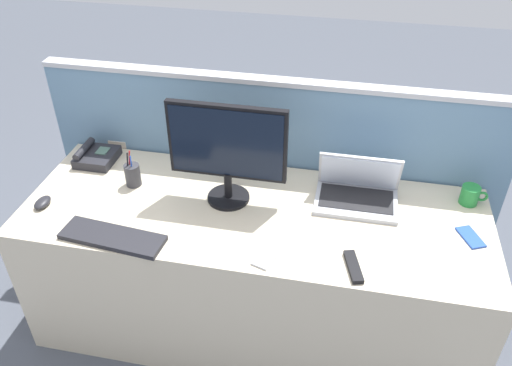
{
  "coord_description": "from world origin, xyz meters",
  "views": [
    {
      "loc": [
        0.37,
        -1.77,
        2.19
      ],
      "look_at": [
        0.0,
        0.05,
        0.86
      ],
      "focal_mm": 36.56,
      "sensor_mm": 36.0,
      "label": 1
    }
  ],
  "objects": [
    {
      "name": "desk",
      "position": [
        0.0,
        0.0,
        0.37
      ],
      "size": [
        2.08,
        0.76,
        0.74
      ],
      "primitive_type": "cube",
      "color": "beige",
      "rests_on": "ground_plane"
    },
    {
      "name": "computer_mouse_right_hand",
      "position": [
        -0.94,
        -0.15,
        0.75
      ],
      "size": [
        0.06,
        0.1,
        0.03
      ],
      "primitive_type": "ellipsoid",
      "rotation": [
        0.0,
        0.0,
        -0.02
      ],
      "color": "#232328",
      "rests_on": "desk"
    },
    {
      "name": "cell_phone_blue_case",
      "position": [
        0.92,
        0.01,
        0.74
      ],
      "size": [
        0.12,
        0.15,
        0.01
      ],
      "primitive_type": "cube",
      "rotation": [
        0.0,
        0.0,
        0.42
      ],
      "color": "blue",
      "rests_on": "desk"
    },
    {
      "name": "cubicle_divider",
      "position": [
        -0.0,
        0.42,
        0.6
      ],
      "size": [
        2.28,
        0.07,
        1.19
      ],
      "color": "#6084A3",
      "rests_on": "ground_plane"
    },
    {
      "name": "cell_phone_silver_slab",
      "position": [
        0.11,
        -0.28,
        0.74
      ],
      "size": [
        0.11,
        0.15,
        0.01
      ],
      "primitive_type": "cube",
      "rotation": [
        0.0,
        0.0,
        -0.32
      ],
      "color": "#B7BAC1",
      "rests_on": "desk"
    },
    {
      "name": "keyboard_main",
      "position": [
        -0.54,
        -0.3,
        0.75
      ],
      "size": [
        0.45,
        0.18,
        0.02
      ],
      "primitive_type": "cube",
      "rotation": [
        0.0,
        0.0,
        -0.1
      ],
      "color": "#232328",
      "rests_on": "desk"
    },
    {
      "name": "coffee_mug",
      "position": [
        0.95,
        0.25,
        0.78
      ],
      "size": [
        0.12,
        0.08,
        0.09
      ],
      "color": "#238438",
      "rests_on": "desk"
    },
    {
      "name": "laptop",
      "position": [
        0.44,
        0.18,
        0.79
      ],
      "size": [
        0.37,
        0.25,
        0.22
      ],
      "color": "#B2B5BC",
      "rests_on": "desk"
    },
    {
      "name": "ground_plane",
      "position": [
        0.0,
        0.0,
        0.0
      ],
      "size": [
        10.0,
        10.0,
        0.0
      ],
      "primitive_type": "plane",
      "color": "#4C515B"
    },
    {
      "name": "desk_phone",
      "position": [
        -0.87,
        0.24,
        0.76
      ],
      "size": [
        0.18,
        0.2,
        0.08
      ],
      "color": "#232328",
      "rests_on": "desk"
    },
    {
      "name": "tv_remote",
      "position": [
        0.45,
        -0.27,
        0.75
      ],
      "size": [
        0.09,
        0.18,
        0.02
      ],
      "primitive_type": "cube",
      "rotation": [
        0.0,
        0.0,
        0.28
      ],
      "color": "black",
      "rests_on": "desk"
    },
    {
      "name": "desktop_monitor",
      "position": [
        -0.13,
        0.08,
        1.01
      ],
      "size": [
        0.52,
        0.19,
        0.47
      ],
      "color": "black",
      "rests_on": "desk"
    },
    {
      "name": "pen_cup",
      "position": [
        -0.6,
        0.09,
        0.79
      ],
      "size": [
        0.07,
        0.07,
        0.18
      ],
      "color": "#333338",
      "rests_on": "desk"
    }
  ]
}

